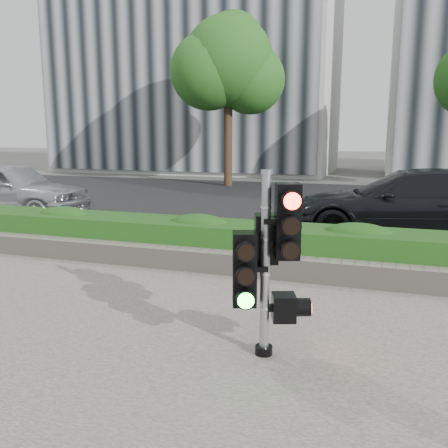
{
  "coord_description": "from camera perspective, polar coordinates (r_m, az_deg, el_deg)",
  "views": [
    {
      "loc": [
        1.78,
        -5.05,
        2.21
      ],
      "look_at": [
        -0.09,
        0.6,
        1.08
      ],
      "focal_mm": 38.0,
      "sensor_mm": 36.0,
      "label": 1
    }
  ],
  "objects": [
    {
      "name": "stone_wall",
      "position": [
        7.45,
        3.79,
        -4.94
      ],
      "size": [
        12.0,
        0.32,
        0.34
      ],
      "primitive_type": "cube",
      "color": "gray",
      "rests_on": "sidewalk"
    },
    {
      "name": "curb",
      "position": [
        8.66,
        5.86,
        -3.69
      ],
      "size": [
        60.0,
        0.25,
        0.12
      ],
      "primitive_type": "cube",
      "color": "gray",
      "rests_on": "ground"
    },
    {
      "name": "car_dark",
      "position": [
        10.79,
        21.57,
        2.26
      ],
      "size": [
        5.29,
        2.57,
        1.48
      ],
      "primitive_type": "imported",
      "rotation": [
        0.0,
        0.0,
        -1.47
      ],
      "color": "black",
      "rests_on": "road"
    },
    {
      "name": "road",
      "position": [
        15.32,
        11.44,
        2.27
      ],
      "size": [
        60.0,
        13.0,
        0.02
      ],
      "primitive_type": "cube",
      "color": "black",
      "rests_on": "ground"
    },
    {
      "name": "traffic_signal",
      "position": [
        4.65,
        5.27,
        -3.72
      ],
      "size": [
        0.68,
        0.58,
        1.86
      ],
      "rotation": [
        0.0,
        0.0,
        0.33
      ],
      "color": "black",
      "rests_on": "sidewalk"
    },
    {
      "name": "car_silver",
      "position": [
        14.13,
        -24.32,
        3.86
      ],
      "size": [
        4.36,
        1.91,
        1.46
      ],
      "primitive_type": "imported",
      "rotation": [
        0.0,
        0.0,
        1.61
      ],
      "color": "#B7B9BE",
      "rests_on": "road"
    },
    {
      "name": "hedge",
      "position": [
        8.02,
        4.97,
        -2.57
      ],
      "size": [
        12.0,
        1.0,
        0.68
      ],
      "primitive_type": "cube",
      "color": "#367C26",
      "rests_on": "sidewalk"
    },
    {
      "name": "tree_left",
      "position": [
        20.79,
        0.52,
        18.58
      ],
      "size": [
        4.61,
        4.03,
        7.34
      ],
      "color": "black",
      "rests_on": "ground"
    },
    {
      "name": "ground",
      "position": [
        5.8,
        -1.07,
        -11.69
      ],
      "size": [
        120.0,
        120.0,
        0.0
      ],
      "primitive_type": "plane",
      "color": "#51514C",
      "rests_on": "ground"
    },
    {
      "name": "building_left",
      "position": [
        30.51,
        -2.86,
        20.72
      ],
      "size": [
        16.0,
        9.0,
        15.0
      ],
      "primitive_type": "cube",
      "color": "#B7B7B2",
      "rests_on": "ground"
    }
  ]
}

